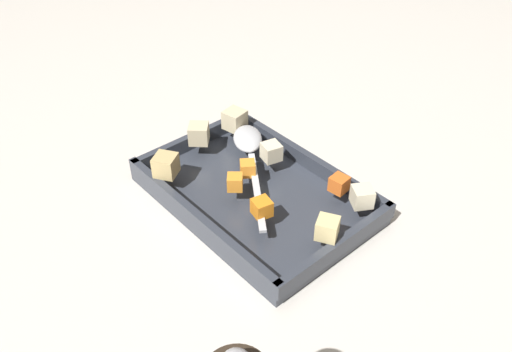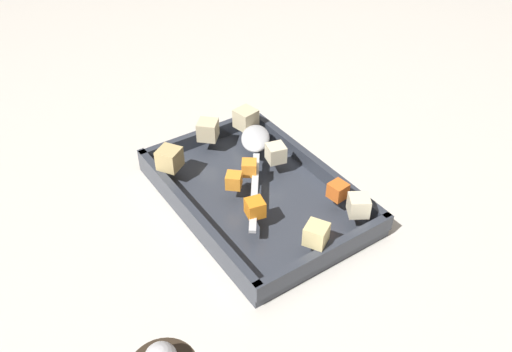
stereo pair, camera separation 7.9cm
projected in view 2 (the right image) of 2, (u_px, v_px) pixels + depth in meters
ground_plane at (247, 204)px, 0.82m from camera, size 4.00×4.00×0.00m
baking_dish at (256, 195)px, 0.82m from camera, size 0.35×0.23×0.04m
carrot_chunk_back_center at (249, 168)px, 0.81m from camera, size 0.03×0.03×0.02m
carrot_chunk_front_center at (255, 208)px, 0.73m from camera, size 0.03×0.03×0.02m
carrot_chunk_center at (234, 180)px, 0.78m from camera, size 0.03×0.03×0.02m
carrot_chunk_near_left at (338, 191)px, 0.76m from camera, size 0.03×0.03×0.02m
potato_chunk_under_handle at (276, 153)px, 0.84m from camera, size 0.03×0.03×0.03m
potato_chunk_corner_sw at (169, 159)px, 0.82m from camera, size 0.05×0.05×0.03m
potato_chunk_heap_top at (208, 130)px, 0.88m from camera, size 0.05×0.05×0.03m
potato_chunk_corner_nw at (359, 205)px, 0.74m from camera, size 0.04×0.04×0.03m
potato_chunk_heap_side at (316, 234)px, 0.69m from camera, size 0.04×0.04×0.03m
potato_chunk_mid_right at (246, 119)px, 0.91m from camera, size 0.04×0.04×0.03m
serving_spoon at (255, 143)px, 0.86m from camera, size 0.22×0.17×0.02m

